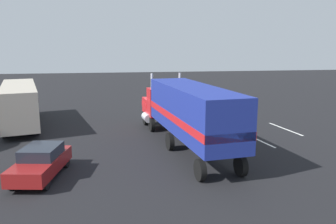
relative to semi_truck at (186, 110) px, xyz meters
name	(u,v)px	position (x,y,z in m)	size (l,w,h in m)	color
ground_plane	(160,127)	(5.96, 0.79, -2.52)	(120.00, 120.00, 0.00)	black
lane_stripe_near	(197,122)	(7.40, -2.71, -2.52)	(4.40, 0.16, 0.01)	silver
lane_stripe_mid	(257,139)	(1.13, -5.44, -2.52)	(4.40, 0.16, 0.01)	silver
lane_stripe_far	(285,129)	(3.62, -8.96, -2.52)	(4.40, 0.16, 0.01)	silver
semi_truck	(186,110)	(0.00, 0.00, 0.00)	(14.36, 4.35, 4.50)	red
person_bystander	(212,128)	(1.48, -2.23, -1.63)	(0.35, 0.47, 1.63)	#2D3347
parked_bus	(19,101)	(8.45, 12.15, -0.46)	(11.29, 5.07, 3.40)	#BFB29E
parked_car	(41,162)	(-3.68, 8.23, -1.72)	(4.65, 2.57, 1.57)	maroon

